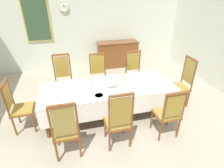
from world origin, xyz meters
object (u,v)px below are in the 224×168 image
chair_south_a (66,129)px  soup_tureen (112,82)px  chair_head_west (18,106)px  bowl_far_right (142,74)px  candlestick_east (124,78)px  chair_north_b (99,75)px  chair_north_a (64,79)px  spoon_primary (77,81)px  bowl_near_left (83,81)px  spoon_secondary (92,97)px  chair_south_b (119,120)px  candlestick_west (91,83)px  chair_head_east (182,82)px  bowl_far_left (49,84)px  mounted_clock (64,7)px  sideboard (118,54)px  dining_table (108,89)px  bowl_near_right (99,96)px  chair_south_c (169,113)px  framed_painting (36,18)px  chair_north_c (134,72)px

chair_south_a → soup_tureen: chair_south_a is taller
chair_head_west → bowl_far_right: chair_head_west is taller
candlestick_east → chair_north_b: bearing=112.9°
chair_north_a → spoon_primary: 0.63m
bowl_near_left → spoon_secondary: 0.70m
chair_south_b → candlestick_west: 1.01m
chair_south_a → candlestick_west: size_ratio=3.58×
chair_head_east → bowl_far_left: size_ratio=6.26×
spoon_primary → candlestick_west: bearing=-65.6°
mounted_clock → bowl_far_right: bearing=-57.9°
candlestick_east → bowl_far_left: 1.61m
chair_head_east → bowl_near_left: size_ratio=6.36×
sideboard → chair_head_east: bearing=107.0°
dining_table → sideboard: size_ratio=1.94×
bowl_near_right → bowl_far_right: bearing=31.3°
dining_table → bowl_far_left: (-1.21, 0.38, 0.10)m
chair_south_a → chair_south_b: bearing=-0.1°
chair_south_b → chair_head_west: (-1.77, 0.91, -0.03)m
chair_south_c → spoon_secondary: 1.46m
mounted_clock → dining_table: bearing=-76.7°
chair_south_c → bowl_far_right: bearing=90.6°
framed_painting → bowl_far_left: bearing=-82.5°
bowl_near_right → framed_painting: bearing=111.2°
spoon_primary → bowl_near_right: bearing=-74.8°
chair_north_b → candlestick_east: size_ratio=2.96×
bowl_near_right → chair_south_b: bearing=-67.7°
chair_north_b → chair_north_a: bearing=-0.2°
chair_south_a → bowl_near_right: bearing=40.3°
chair_north_a → chair_head_east: (2.73, -0.92, 0.00)m
bowl_far_left → framed_painting: 2.77m
chair_north_b → chair_head_west: bearing=27.3°
bowl_near_right → bowl_far_left: bearing=142.0°
candlestick_east → chair_head_east: bearing=0.0°
chair_south_b → chair_south_c: bearing=0.5°
dining_table → bowl_far_right: 0.99m
chair_north_b → spoon_secondary: bearing=74.0°
chair_north_a → chair_north_c: size_ratio=1.07×
chair_head_west → bowl_far_left: (0.59, 0.38, 0.21)m
chair_head_west → candlestick_east: 2.18m
chair_north_c → bowl_near_right: size_ratio=5.56×
chair_south_a → framed_painting: 4.09m
chair_north_b → chair_north_c: (0.97, -0.00, -0.01)m
chair_north_a → spoon_secondary: size_ratio=6.75×
chair_head_east → spoon_secondary: 2.23m
bowl_far_left → chair_head_west: bearing=-147.0°
chair_north_b → framed_painting: (-1.51, 2.04, 1.17)m
chair_south_a → candlestick_west: (0.57, 0.91, 0.29)m
chair_south_a → chair_head_west: chair_south_a is taller
dining_table → chair_south_b: (-0.03, -0.91, -0.08)m
candlestick_west → chair_south_c: bearing=-35.2°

